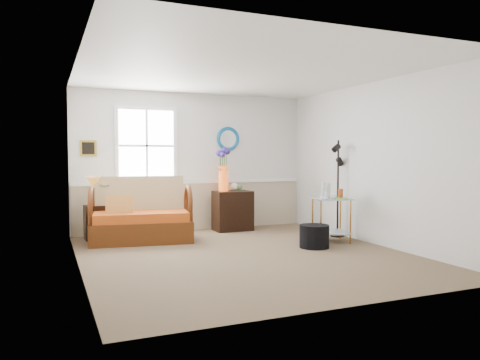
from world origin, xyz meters
name	(u,v)px	position (x,y,z in m)	size (l,w,h in m)	color
floor	(245,255)	(0.00, 0.00, 0.00)	(4.50, 5.00, 0.01)	olive
ceiling	(245,72)	(0.00, 0.00, 2.60)	(4.50, 5.00, 0.01)	white
walls	(245,164)	(0.00, 0.00, 1.30)	(4.51, 5.01, 2.60)	silver
wainscot	(194,206)	(0.00, 2.48, 0.45)	(4.46, 0.02, 0.90)	tan
chair_rail	(194,182)	(0.00, 2.47, 0.92)	(4.46, 0.04, 0.06)	white
window	(147,146)	(-0.90, 2.47, 1.60)	(1.14, 0.06, 1.44)	white
picture	(88,148)	(-1.92, 2.48, 1.55)	(0.28, 0.03, 0.28)	gold
mirror	(228,139)	(0.70, 2.48, 1.75)	(0.47, 0.47, 0.07)	#186FB1
loveseat	(141,209)	(-1.17, 1.64, 0.53)	(1.63, 0.92, 1.07)	#553011
throw_pillow	(120,209)	(-1.52, 1.61, 0.57)	(0.44, 0.11, 0.44)	orange
lamp_stand	(95,222)	(-1.86, 2.13, 0.29)	(0.33, 0.33, 0.58)	black
table_lamp	(94,191)	(-1.86, 2.16, 0.82)	(0.26, 0.26, 0.48)	#BF7A2D
potted_plant	(102,197)	(-1.73, 2.16, 0.72)	(0.31, 0.34, 0.27)	#487A3B
cabinet	(233,211)	(0.65, 2.11, 0.37)	(0.70, 0.45, 0.75)	black
flower_vase	(223,170)	(0.48, 2.15, 1.15)	(0.23, 0.23, 0.80)	#D24E13
side_table	(331,220)	(1.71, 0.39, 0.37)	(0.58, 0.58, 0.73)	#A06E24
tabletop_items	(333,190)	(1.73, 0.37, 0.86)	(0.43, 0.43, 0.26)	silver
floor_lamp	(338,189)	(2.10, 0.77, 0.85)	(0.24, 0.24, 1.69)	black
ottoman	(314,236)	(1.20, 0.08, 0.18)	(0.46, 0.46, 0.35)	black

